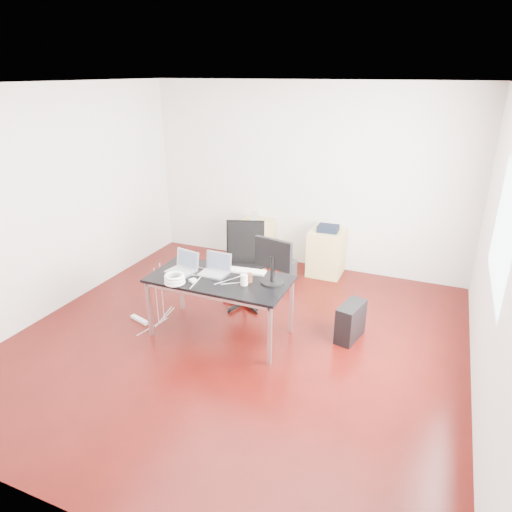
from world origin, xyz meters
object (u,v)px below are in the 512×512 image
at_px(pc_tower, 350,322).
at_px(desk, 220,282).
at_px(office_chair, 245,260).
at_px(filing_cabinet_right, 326,252).
at_px(filing_cabinet_left, 255,242).

bearing_deg(pc_tower, desk, -148.81).
xyz_separation_m(office_chair, filing_cabinet_right, (0.76, 1.33, -0.26)).
relative_size(filing_cabinet_left, pc_tower, 1.56).
bearing_deg(filing_cabinet_right, filing_cabinet_left, 180.00).
bearing_deg(filing_cabinet_right, pc_tower, -66.39).
xyz_separation_m(filing_cabinet_left, filing_cabinet_right, (1.17, 0.00, 0.00)).
height_order(desk, filing_cabinet_right, desk).
height_order(office_chair, filing_cabinet_right, office_chair).
bearing_deg(office_chair, desk, -104.26).
relative_size(desk, pc_tower, 3.56).
bearing_deg(desk, office_chair, 94.98).
distance_m(desk, filing_cabinet_right, 2.31).
distance_m(filing_cabinet_left, filing_cabinet_right, 1.17).
bearing_deg(filing_cabinet_left, desk, -77.56).
xyz_separation_m(desk, pc_tower, (1.43, 0.49, -0.46)).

